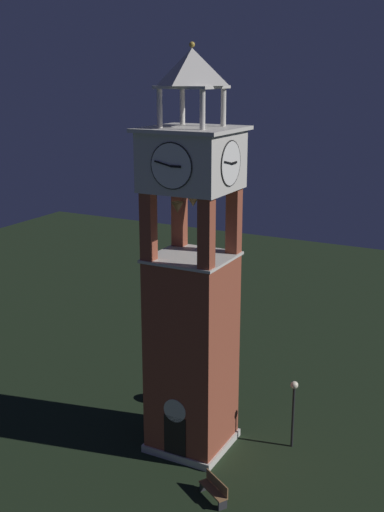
{
  "coord_description": "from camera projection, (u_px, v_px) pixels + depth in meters",
  "views": [
    {
      "loc": [
        12.66,
        -24.24,
        16.99
      ],
      "look_at": [
        0.0,
        0.0,
        9.28
      ],
      "focal_mm": 45.61,
      "sensor_mm": 36.0,
      "label": 1
    }
  ],
  "objects": [
    {
      "name": "park_bench",
      "position": [
        214.0,
        489.0,
        26.76
      ],
      "size": [
        1.59,
        1.22,
        0.95
      ],
      "color": "brown",
      "rests_on": "ground"
    },
    {
      "name": "ground",
      "position": [
        192.0,
        443.0,
        30.93
      ],
      "size": [
        80.0,
        80.0,
        0.0
      ],
      "primitive_type": "plane",
      "color": "black"
    },
    {
      "name": "clock_tower",
      "position": [
        192.0,
        295.0,
        28.9
      ],
      "size": [
        3.9,
        3.9,
        18.21
      ],
      "color": "brown",
      "rests_on": "ground"
    },
    {
      "name": "lamp_post",
      "position": [
        294.0,
        401.0,
        30.05
      ],
      "size": [
        0.36,
        0.36,
        3.37
      ],
      "color": "black",
      "rests_on": "ground"
    },
    {
      "name": "trash_bin",
      "position": [
        231.0,
        394.0,
        34.89
      ],
      "size": [
        0.52,
        0.52,
        0.8
      ],
      "primitive_type": "cylinder",
      "color": "#2D2D33",
      "rests_on": "ground"
    },
    {
      "name": "shrub_near_entry",
      "position": [
        158.0,
        393.0,
        34.93
      ],
      "size": [
        1.07,
        1.07,
        0.86
      ],
      "primitive_type": "ellipsoid",
      "color": "#28562D",
      "rests_on": "ground"
    }
  ]
}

